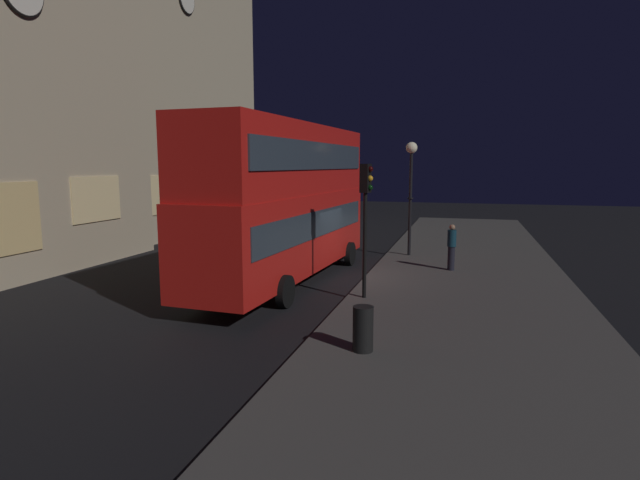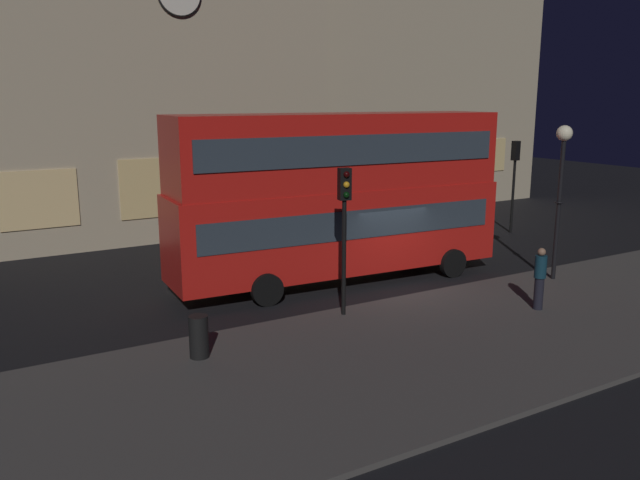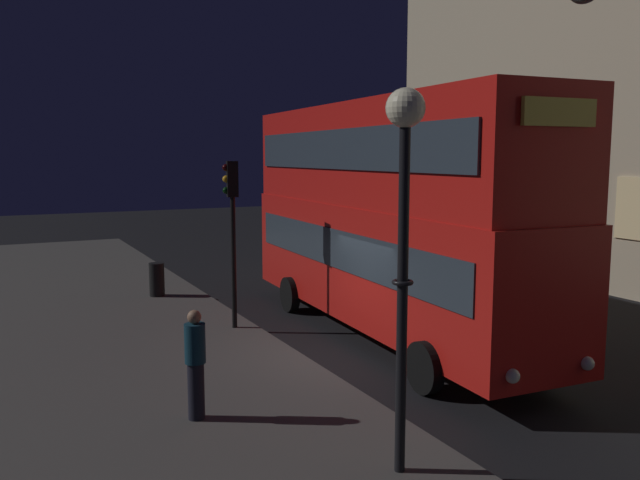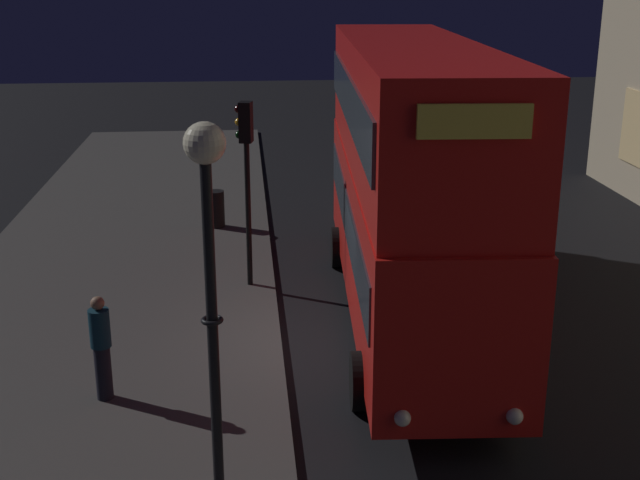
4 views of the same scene
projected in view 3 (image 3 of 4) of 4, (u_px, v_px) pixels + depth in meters
The scene contains 8 objects.
ground_plane at pixel (343, 358), 13.80m from camera, with size 80.00×80.00×0.00m, color black.
sidewalk_slab at pixel (135, 389), 11.83m from camera, with size 44.00×7.11×0.12m, color #423F3D.
building_with_clock at pixel (635, 79), 23.72m from camera, with size 16.58×9.06×14.16m.
double_decker_bus at pixel (385, 209), 15.30m from camera, with size 11.31×3.22×5.49m.
traffic_light_near_kerb at pixel (232, 209), 15.46m from camera, with size 0.37×0.39×4.05m.
street_lamp at pixel (404, 193), 8.16m from camera, with size 0.50×0.50×5.01m.
pedestrian at pixel (195, 363), 10.23m from camera, with size 0.33×0.33×1.77m.
litter_bin at pixel (157, 279), 19.36m from camera, with size 0.45×0.45×0.99m, color black.
Camera 3 is at (11.68, -6.52, 4.29)m, focal length 36.35 mm.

